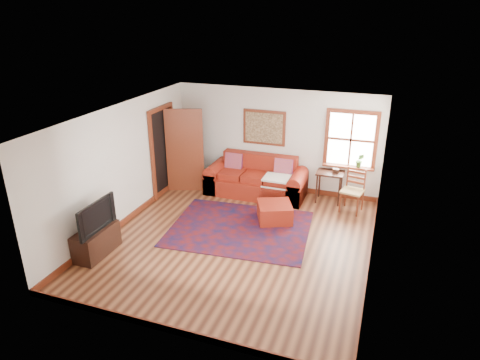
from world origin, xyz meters
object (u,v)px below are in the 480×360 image
at_px(red_leather_sofa, 257,182).
at_px(red_ottoman, 275,212).
at_px(media_cabinet, 96,241).
at_px(ladder_back_chair, 353,189).
at_px(side_table, 330,177).

distance_m(red_leather_sofa, red_ottoman, 1.49).
bearing_deg(media_cabinet, red_leather_sofa, 61.83).
xyz_separation_m(ladder_back_chair, media_cabinet, (-4.23, -3.45, -0.27)).
height_order(side_table, media_cabinet, side_table).
xyz_separation_m(side_table, media_cabinet, (-3.67, -3.74, -0.35)).
height_order(red_ottoman, media_cabinet, media_cabinet).
bearing_deg(red_leather_sofa, red_ottoman, -57.42).
distance_m(red_leather_sofa, side_table, 1.76).
xyz_separation_m(red_leather_sofa, media_cabinet, (-1.94, -3.62, -0.05)).
relative_size(red_ottoman, ladder_back_chair, 0.71).
height_order(side_table, ladder_back_chair, ladder_back_chair).
bearing_deg(ladder_back_chair, media_cabinet, -140.86).
bearing_deg(red_ottoman, side_table, 32.41).
height_order(ladder_back_chair, media_cabinet, ladder_back_chair).
distance_m(side_table, ladder_back_chair, 0.64).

